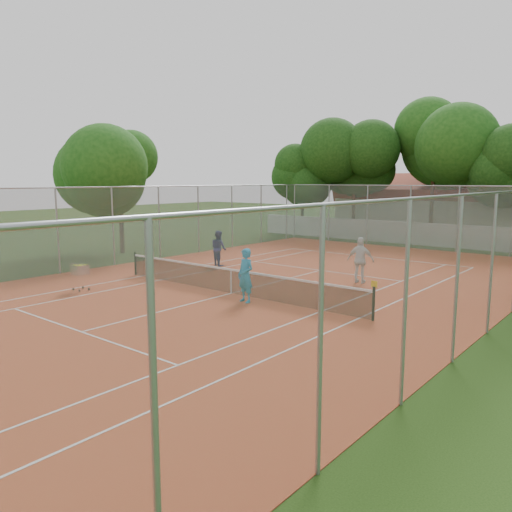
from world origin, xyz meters
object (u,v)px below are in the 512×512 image
Objects in this scene: tennis_net at (231,281)px; clubhouse at (443,206)px; player_far_left at (219,248)px; player_far_right at (361,260)px; ball_hopper at (80,277)px; player_near at (246,275)px.

tennis_net is 29.12m from clubhouse.
player_far_right is (7.60, 0.69, 0.07)m from player_far_left.
player_far_right is 11.44m from ball_hopper.
player_far_right reaches higher than player_near.
player_far_right is (1.56, 5.65, 0.01)m from player_near.
player_far_right is (4.88, -24.04, -1.21)m from clubhouse.
player_far_left is 0.93× the size of player_far_right.
player_far_left is (-4.73, 4.27, 0.41)m from tennis_net.
ball_hopper reaches higher than tennis_net.
tennis_net is 5.98m from ball_hopper.
player_far_right is at bearing -157.52° from player_far_left.
player_far_left reaches higher than tennis_net.
clubhouse is at bearing 93.95° from tennis_net.
tennis_net is 0.72× the size of clubhouse.
player_near is at bearing 157.95° from player_far_left.
tennis_net is 10.54× the size of ball_hopper.
clubhouse is 9.10× the size of player_far_left.
tennis_net is 5.75m from player_far_right.
player_far_left is at bearing -5.77° from player_far_right.
player_near is 6.81m from ball_hopper.
player_near is 1.71× the size of ball_hopper.
player_far_left is 1.60× the size of ball_hopper.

